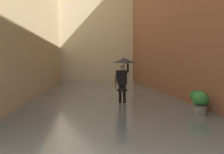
# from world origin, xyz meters

# --- Properties ---
(ground_plane) EXTENTS (60.11, 60.11, 0.00)m
(ground_plane) POSITION_xyz_m (0.00, -12.02, 0.00)
(ground_plane) COLOR gray
(flood_water) EXTENTS (7.49, 30.04, 0.07)m
(flood_water) POSITION_xyz_m (0.00, -12.02, 0.03)
(flood_water) COLOR #515B60
(flood_water) RESTS_ON ground_plane
(building_facade_far) EXTENTS (10.29, 1.80, 12.22)m
(building_facade_far) POSITION_xyz_m (0.00, -24.94, 6.11)
(building_facade_far) COLOR beige
(building_facade_far) RESTS_ON ground_plane
(person_wading) EXTENTS (1.02, 1.02, 2.01)m
(person_wading) POSITION_xyz_m (-0.67, -8.91, 1.42)
(person_wading) COLOR black
(person_wading) RESTS_ON ground_plane
(potted_plant_mid_left) EXTENTS (0.60, 0.60, 0.76)m
(potted_plant_mid_left) POSITION_xyz_m (-3.05, -6.61, 0.46)
(potted_plant_mid_left) COLOR #66605B
(potted_plant_mid_left) RESTS_ON ground_plane
(potted_plant_far_left) EXTENTS (0.53, 0.53, 0.79)m
(potted_plant_far_left) POSITION_xyz_m (-2.80, -5.73, 0.43)
(potted_plant_far_left) COLOR #66605B
(potted_plant_far_left) RESTS_ON ground_plane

